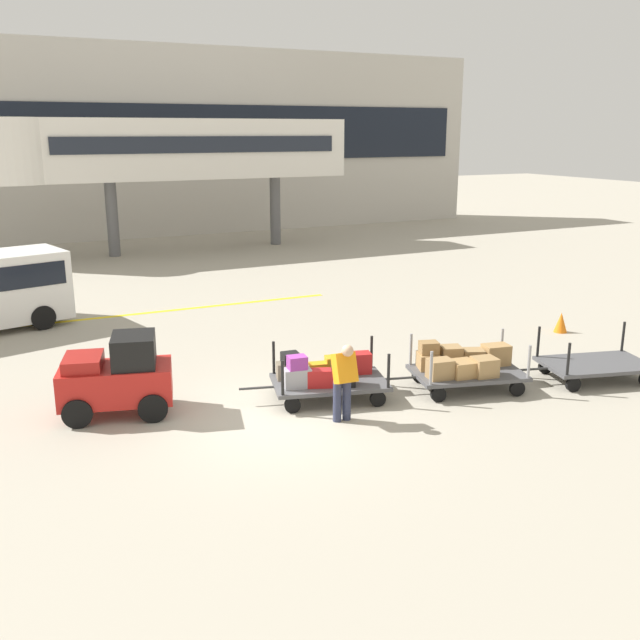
# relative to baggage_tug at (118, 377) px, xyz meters

# --- Properties ---
(ground_plane) EXTENTS (120.00, 120.00, 0.00)m
(ground_plane) POSITION_rel_baggage_tug_xyz_m (2.79, -1.56, -0.75)
(ground_plane) COLOR #A8A08E
(apron_lead_line) EXTENTS (17.97, 0.62, 0.01)m
(apron_lead_line) POSITION_rel_baggage_tug_xyz_m (-0.86, 7.77, -0.75)
(apron_lead_line) COLOR yellow
(apron_lead_line) RESTS_ON ground_plane
(terminal_building) EXTENTS (45.16, 2.51, 9.51)m
(terminal_building) POSITION_rel_baggage_tug_xyz_m (2.79, 24.42, 4.01)
(terminal_building) COLOR #BCB7AD
(terminal_building) RESTS_ON ground_plane
(jet_bridge) EXTENTS (16.03, 3.00, 5.85)m
(jet_bridge) POSITION_rel_baggage_tug_xyz_m (5.52, 18.43, 3.75)
(jet_bridge) COLOR silver
(jet_bridge) RESTS_ON ground_plane
(baggage_tug) EXTENTS (2.31, 1.68, 1.58)m
(baggage_tug) POSITION_rel_baggage_tug_xyz_m (0.00, 0.00, 0.00)
(baggage_tug) COLOR red
(baggage_tug) RESTS_ON ground_plane
(baggage_cart_lead) EXTENTS (3.09, 1.95, 1.10)m
(baggage_cart_lead) POSITION_rel_baggage_tug_xyz_m (3.93, -1.04, -0.24)
(baggage_cart_lead) COLOR #4C4C4F
(baggage_cart_lead) RESTS_ON ground_plane
(baggage_cart_middle) EXTENTS (3.09, 1.95, 1.10)m
(baggage_cart_middle) POSITION_rel_baggage_tug_xyz_m (6.85, -1.80, -0.23)
(baggage_cart_middle) COLOR #4C4C4F
(baggage_cart_middle) RESTS_ON ground_plane
(baggage_cart_tail) EXTENTS (3.09, 1.95, 1.10)m
(baggage_cart_tail) POSITION_rel_baggage_tug_xyz_m (9.81, -2.64, -0.41)
(baggage_cart_tail) COLOR #4C4C4F
(baggage_cart_tail) RESTS_ON ground_plane
(baggage_handler) EXTENTS (0.42, 0.45, 1.56)m
(baggage_handler) POSITION_rel_baggage_tug_xyz_m (3.72, -2.27, 0.11)
(baggage_handler) COLOR #2D334C
(baggage_handler) RESTS_ON ground_plane
(safety_cone_near) EXTENTS (0.36, 0.36, 0.55)m
(safety_cone_near) POSITION_rel_baggage_tug_xyz_m (11.97, 0.58, -0.48)
(safety_cone_near) COLOR orange
(safety_cone_near) RESTS_ON ground_plane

